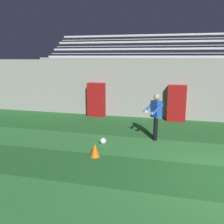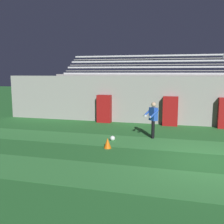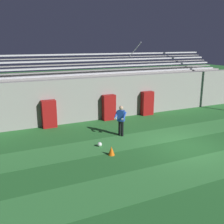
% 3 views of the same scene
% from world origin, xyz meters
% --- Properties ---
extents(turf_stripe_far, '(28.00, 1.97, 0.01)m').
position_xyz_m(turf_stripe_far, '(0.00, 1.89, 0.00)').
color(turf_stripe_far, '#38843D').
rests_on(turf_stripe_far, ground).
extents(back_wall, '(24.00, 0.60, 2.80)m').
position_xyz_m(back_wall, '(0.00, 6.50, 1.40)').
color(back_wall, '#999691').
rests_on(back_wall, ground).
extents(padding_pillar_gate_left, '(0.84, 0.44, 1.67)m').
position_xyz_m(padding_pillar_gate_left, '(-1.48, 5.95, 0.83)').
color(padding_pillar_gate_left, maroon).
rests_on(padding_pillar_gate_left, ground).
extents(padding_pillar_far_left, '(0.84, 0.44, 1.67)m').
position_xyz_m(padding_pillar_far_left, '(-5.41, 5.95, 0.83)').
color(padding_pillar_far_left, maroon).
rests_on(padding_pillar_far_left, ground).
extents(bleacher_stand, '(18.00, 3.35, 5.03)m').
position_xyz_m(bleacher_stand, '(0.00, 8.49, 1.50)').
color(bleacher_stand, '#999691').
rests_on(bleacher_stand, ground).
extents(goalkeeper, '(0.74, 0.74, 1.67)m').
position_xyz_m(goalkeeper, '(-2.15, 2.87, 0.95)').
color(goalkeeper, black).
rests_on(goalkeeper, ground).
extents(soccer_ball, '(0.22, 0.22, 0.22)m').
position_xyz_m(soccer_ball, '(-3.82, 1.86, 0.11)').
color(soccer_ball, white).
rests_on(soccer_ball, ground).
extents(traffic_cone, '(0.30, 0.30, 0.42)m').
position_xyz_m(traffic_cone, '(-3.72, 0.69, 0.21)').
color(traffic_cone, orange).
rests_on(traffic_cone, ground).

